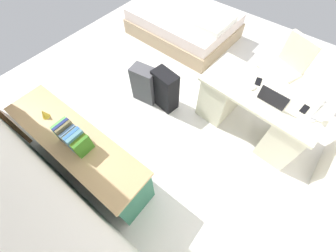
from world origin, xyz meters
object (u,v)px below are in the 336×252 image
object	(u,v)px
bed	(184,24)
cell_phone_near_laptop	(305,109)
credenza	(83,153)
laptop	(273,99)
office_chair	(281,73)
computer_mouse	(253,87)
desk_lamp	(320,101)
suitcase_black	(165,90)
figurine_small	(44,114)
cell_phone_by_mouse	(258,82)
desk	(254,111)
suitcase_spare_grey	(145,84)

from	to	relation	value
bed	cell_phone_near_laptop	distance (m)	2.78
credenza	laptop	xyz separation A→B (m)	(-1.40, -1.71, 0.42)
office_chair	computer_mouse	bearing A→B (deg)	81.13
computer_mouse	desk_lamp	world-z (taller)	desk_lamp
suitcase_black	figurine_small	world-z (taller)	figurine_small
laptop	desk_lamp	xyz separation A→B (m)	(-0.38, -0.03, 0.21)
bed	desk_lamp	size ratio (longest dim) A/B	5.63
computer_mouse	cell_phone_by_mouse	bearing A→B (deg)	-87.72
desk_lamp	desk	bearing A→B (deg)	-4.59
computer_mouse	laptop	bearing A→B (deg)	170.98
suitcase_spare_grey	office_chair	bearing A→B (deg)	-146.73
cell_phone_by_mouse	figurine_small	world-z (taller)	figurine_small
suitcase_black	computer_mouse	bearing A→B (deg)	-151.44
desk_lamp	figurine_small	distance (m)	2.82
suitcase_black	figurine_small	distance (m)	1.56
desk	bed	xyz separation A→B (m)	(2.01, -1.24, -0.14)
bed	cell_phone_near_laptop	world-z (taller)	cell_phone_near_laptop
desk	office_chair	bearing A→B (deg)	-90.46
office_chair	credenza	distance (m)	2.94
desk	cell_phone_near_laptop	world-z (taller)	cell_phone_near_laptop
office_chair	figurine_small	size ratio (longest dim) A/B	8.55
cell_phone_by_mouse	desk_lamp	bearing A→B (deg)	153.47
credenza	figurine_small	size ratio (longest dim) A/B	16.36
office_chair	laptop	xyz separation A→B (m)	(-0.12, 0.94, 0.36)
office_chair	suitcase_black	bearing A→B (deg)	46.89
suitcase_black	desk_lamp	xyz separation A→B (m)	(-1.68, -0.35, 0.67)
office_chair	credenza	bearing A→B (deg)	64.15
cell_phone_by_mouse	suitcase_black	bearing A→B (deg)	14.16
figurine_small	computer_mouse	bearing A→B (deg)	-131.62
suitcase_spare_grey	computer_mouse	world-z (taller)	computer_mouse
desk_lamp	figurine_small	world-z (taller)	desk_lamp
office_chair	bed	xyz separation A→B (m)	(2.01, -0.37, -0.18)
cell_phone_near_laptop	cell_phone_by_mouse	size ratio (longest dim) A/B	1.00
suitcase_spare_grey	cell_phone_near_laptop	size ratio (longest dim) A/B	4.29
credenza	cell_phone_by_mouse	size ratio (longest dim) A/B	13.24
credenza	suitcase_spare_grey	bearing A→B (deg)	-80.42
suitcase_black	figurine_small	xyz separation A→B (m)	(0.53, 1.39, 0.46)
bed	figurine_small	size ratio (longest dim) A/B	17.66
computer_mouse	desk_lamp	xyz separation A→B (m)	(-0.64, 0.03, 0.24)
credenza	suitcase_spare_grey	world-z (taller)	credenza
suitcase_spare_grey	credenza	bearing A→B (deg)	91.21
suitcase_spare_grey	laptop	bearing A→B (deg)	-174.57
desk	bed	bearing A→B (deg)	-31.65
credenza	suitcase_black	size ratio (longest dim) A/B	2.86
suitcase_black	figurine_small	size ratio (longest dim) A/B	5.73
bed	suitcase_black	world-z (taller)	suitcase_black
suitcase_black	cell_phone_near_laptop	world-z (taller)	cell_phone_near_laptop
suitcase_black	laptop	distance (m)	1.41
computer_mouse	suitcase_black	bearing A→B (deg)	24.32
credenza	cell_phone_by_mouse	distance (m)	2.26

